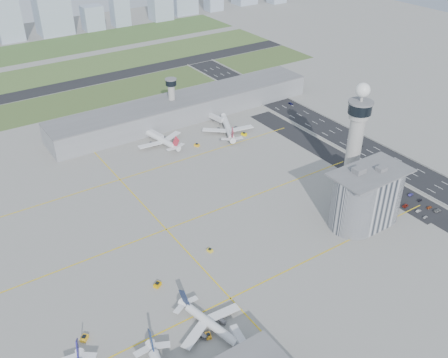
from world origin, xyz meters
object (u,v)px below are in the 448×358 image
tug_3 (210,250)px  car_lot_11 (388,182)px  tug_2 (157,284)px  tug_5 (244,134)px  tug_4 (197,145)px  car_hw_1 (360,145)px  secondary_tower (172,95)px  jet_bridge_far_1 (210,117)px  airplane_far_a (159,136)px  car_lot_4 (386,195)px  jet_bridge_near_2 (248,356)px  airplane_near_c (212,321)px  car_hw_2 (291,104)px  admin_building (367,197)px  car_lot_7 (429,207)px  tug_1 (208,335)px  tug_0 (84,338)px  car_lot_8 (420,200)px  car_lot_2 (405,206)px  car_lot_9 (411,195)px  car_lot_1 (418,211)px  control_tower (356,133)px  car_lot_10 (400,190)px  airplane_far_b (228,124)px  jet_bridge_far_0 (150,133)px  car_lot_3 (393,197)px  car_hw_4 (234,85)px  car_lot_5 (377,187)px

tug_3 → car_lot_11: bearing=-17.5°
tug_2 → tug_5: 158.97m
tug_4 → car_hw_1: size_ratio=0.87×
secondary_tower → jet_bridge_far_1: secondary_tower is taller
airplane_far_a → car_lot_4: 153.76m
tug_2 → tug_5: size_ratio=0.94×
jet_bridge_near_2 → tug_2: 56.80m
airplane_near_c → car_hw_2: bearing=119.4°
admin_building → car_lot_7: (39.90, -12.62, -14.76)m
secondary_tower → admin_building: 173.43m
tug_1 → secondary_tower: bearing=-99.8°
tug_2 → car_lot_11: (156.52, 1.15, -0.43)m
tug_4 → tug_5: (36.71, -4.49, 0.07)m
jet_bridge_near_2 → tug_1: (-6.60, 18.30, -1.95)m
tug_0 → tug_1: 49.90m
admin_building → airplane_near_c: admin_building is taller
airplane_near_c → car_lot_8: airplane_near_c is taller
secondary_tower → jet_bridge_far_1: (22.00, -18.00, -15.95)m
car_lot_2 → car_hw_1: (33.29, 65.11, 0.04)m
jet_bridge_far_1 → tug_3: (-82.39, -129.83, -2.02)m
car_lot_9 → car_lot_11: (-0.51, 16.40, -0.05)m
car_lot_1 → car_lot_11: car_lot_1 is taller
control_tower → car_lot_10: size_ratio=15.89×
airplane_far_b → jet_bridge_near_2: 198.90m
jet_bridge_far_0 → car_lot_4: 165.05m
car_lot_1 → car_lot_7: (7.93, -1.18, -0.06)m
car_lot_8 → tug_5: bearing=8.4°
jet_bridge_far_0 → airplane_far_a: bearing=-6.4°
car_lot_9 → car_lot_1: bearing=136.2°
airplane_far_b → car_lot_3: bearing=-141.0°
airplane_near_c → car_lot_1: (140.38, 6.89, -4.62)m
car_lot_1 → car_lot_11: 30.88m
tug_0 → tug_1: (42.18, -26.67, -0.09)m
control_tower → car_lot_2: control_tower is taller
admin_building → jet_bridge_near_2: admin_building is taller
car_lot_11 → jet_bridge_far_0: bearing=43.3°
car_lot_1 → car_hw_4: size_ratio=1.12×
car_lot_3 → car_lot_5: bearing=8.4°
tug_5 → car_lot_11: (34.67, -100.94, -0.49)m
tug_5 → car_lot_1: 132.82m
airplane_near_c → tug_0: bearing=-130.9°
car_lot_4 → car_lot_11: bearing=-55.5°
car_hw_4 → jet_bridge_far_0: bearing=-150.0°
airplane_far_a → car_lot_3: bearing=-159.5°
car_lot_3 → car_lot_9: bearing=-101.0°
airplane_far_b → car_lot_8: size_ratio=13.08×
car_lot_2 → car_hw_1: size_ratio=1.11×
car_lot_5 → car_hw_4: 185.73m
airplane_far_b → tug_4: size_ratio=12.90×
airplane_far_a → airplane_near_c: bearing=149.6°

